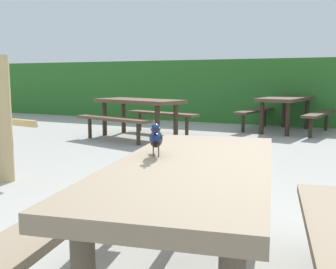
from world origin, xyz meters
name	(u,v)px	position (x,y,z in m)	size (l,w,h in m)	color
hedge_wall	(335,92)	(0.00, 9.01, 0.81)	(28.00, 2.13, 1.61)	#2D6B28
picnic_table_foreground	(193,197)	(-0.21, -0.07, 0.56)	(1.97, 1.99, 0.74)	#84725B
bird_grackle	(156,138)	(-0.43, -0.05, 0.84)	(0.15, 0.27, 0.18)	black
picnic_table_mid_left	(286,106)	(-0.86, 6.99, 0.56)	(1.92, 1.95, 0.74)	#473828
picnic_table_mid_right	(139,109)	(-3.31, 4.91, 0.56)	(2.07, 2.05, 0.74)	brown
stalk_post_left_side	(3,118)	(-3.02, 1.32, 0.71)	(0.54, 0.58, 1.40)	tan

